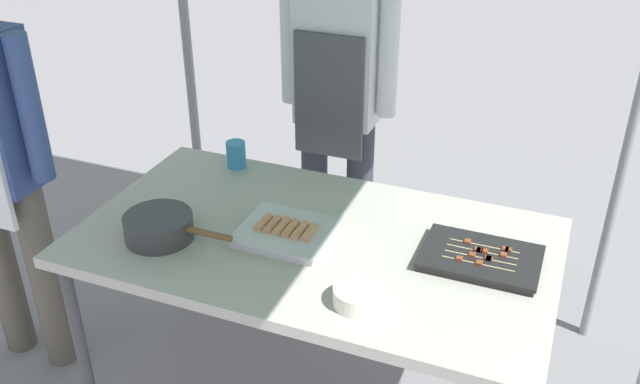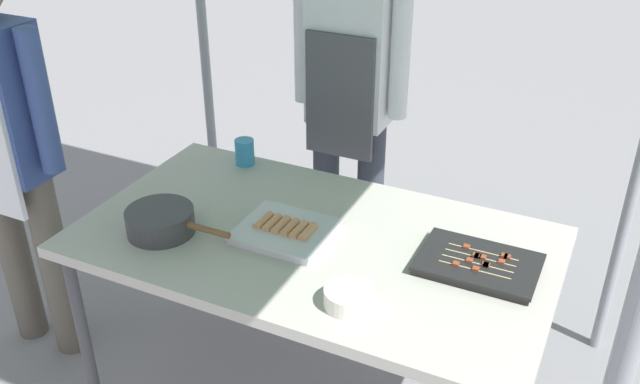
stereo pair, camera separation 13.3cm
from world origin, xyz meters
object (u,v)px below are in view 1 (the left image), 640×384
Objects in this scene: condiment_bowl at (358,296)px; drink_cup_near_edge at (236,154)px; tray_meat_skewers at (481,258)px; vendor_woman at (338,89)px; tray_grilled_sausages at (286,232)px; stall_table at (315,250)px; cooking_wok at (159,226)px.

condiment_bowl is 1.00m from drink_cup_near_edge.
vendor_woman reaches higher than tray_meat_skewers.
stall_table is at bearing 19.80° from tray_grilled_sausages.
cooking_wok is at bearing -166.15° from tray_meat_skewers.
cooking_wok reaches higher than tray_grilled_sausages.
drink_cup_near_edge is (-0.40, 0.41, 0.03)m from tray_grilled_sausages.
cooking_wok is at bearing -88.81° from drink_cup_near_edge.
tray_grilled_sausages is at bearing -45.26° from drink_cup_near_edge.
cooking_wok is 2.60× the size of condiment_bowl.
tray_grilled_sausages is at bearing 143.97° from condiment_bowl.
drink_cup_near_edge is (-1.04, 0.32, 0.04)m from tray_meat_skewers.
drink_cup_near_edge reaches higher than cooking_wok.
vendor_woman is (0.28, 0.41, 0.17)m from drink_cup_near_edge.
stall_table is at bearing -37.22° from drink_cup_near_edge.
condiment_bowl is (0.74, -0.09, -0.02)m from cooking_wok.
tray_grilled_sausages is 0.57m from drink_cup_near_edge.
condiment_bowl is (0.25, -0.28, 0.08)m from stall_table.
stall_table is 15.15× the size of drink_cup_near_edge.
drink_cup_near_edge is (-0.75, 0.66, 0.02)m from condiment_bowl.
tray_grilled_sausages is at bearing 22.44° from cooking_wok.
stall_table is 4.08× the size of cooking_wok.
drink_cup_near_edge is (-0.01, 0.57, 0.01)m from cooking_wok.
condiment_bowl reaches higher than stall_table.
cooking_wok is (-1.03, -0.25, 0.03)m from tray_meat_skewers.
stall_table is 0.12m from tray_grilled_sausages.
stall_table is 0.53m from cooking_wok.
vendor_woman is (-0.47, 1.07, 0.20)m from condiment_bowl.
tray_grilled_sausages is 0.86m from vendor_woman.
tray_meat_skewers is 0.95× the size of cooking_wok.
cooking_wok is at bearing -158.05° from stall_table.
tray_grilled_sausages is (-0.09, -0.03, 0.07)m from stall_table.
stall_table is at bearing -173.79° from tray_meat_skewers.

